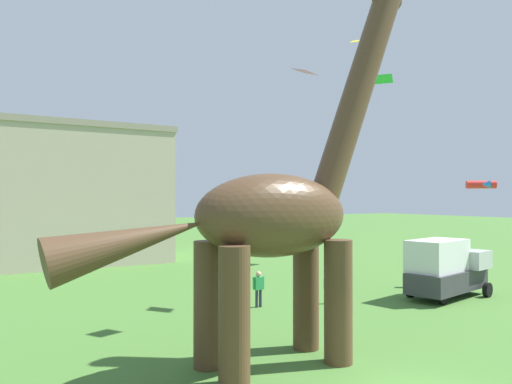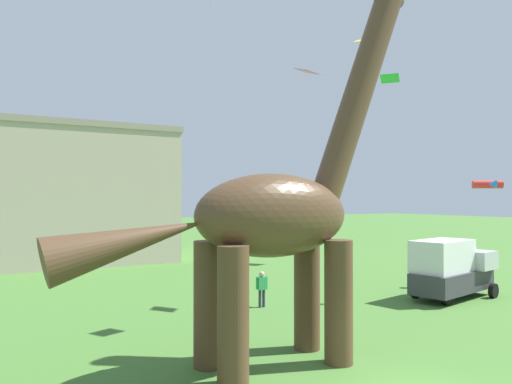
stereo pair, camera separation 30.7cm
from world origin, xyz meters
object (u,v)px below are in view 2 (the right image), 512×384
Objects in this scene: kite_mid_center at (368,39)px; kite_near_high at (308,71)px; parked_box_truck at (451,268)px; person_strolling_adult at (332,285)px; person_photographer at (262,285)px; kite_far_left at (489,184)px; kite_apex at (390,79)px; dinosaur_sculpture at (272,215)px.

kite_near_high is (-5.51, -2.18, -2.92)m from kite_mid_center.
person_strolling_adult is at bearing 150.16° from parked_box_truck.
parked_box_truck is 10.55m from person_photographer.
kite_mid_center reaches higher than kite_far_left.
kite_apex reaches higher than kite_mid_center.
person_strolling_adult is at bearing -143.51° from kite_apex.
kite_far_left is 1.09× the size of kite_mid_center.
kite_far_left is at bearing 82.80° from person_strolling_adult.
person_strolling_adult is at bearing 36.38° from kite_near_high.
parked_box_truck is 6.87m from person_strolling_adult.
person_photographer is at bearing -151.53° from kite_apex.
dinosaur_sculpture is 15.04m from parked_box_truck.
dinosaur_sculpture is 8.49× the size of person_strolling_adult.
dinosaur_sculpture is at bearing -174.79° from parked_box_truck.
kite_mid_center is 17.53m from kite_apex.
kite_mid_center is (-4.17, 1.93, 12.37)m from parked_box_truck.
kite_near_high is (-3.18, -2.34, 10.13)m from person_strolling_adult.
dinosaur_sculpture is 9.37m from person_photographer.
person_photographer is (-10.03, 3.22, -0.56)m from parked_box_truck.
kite_near_high reaches higher than person_strolling_adult.
dinosaur_sculpture is 31.05m from kite_apex.
kite_mid_center is at bearing 21.54° from kite_near_high.
kite_near_high is at bearing -57.37° from person_strolling_adult.
parked_box_truck is 2.83× the size of kite_apex.
person_photographer is (4.00, 7.58, -3.81)m from dinosaur_sculpture.
dinosaur_sculpture is at bearing -147.48° from kite_mid_center.
kite_apex is (22.90, 17.83, 11.03)m from dinosaur_sculpture.
kite_mid_center is (5.85, -1.29, 12.93)m from person_photographer.
parked_box_truck is 13.19m from kite_mid_center.
kite_far_left is at bearing 6.26° from kite_near_high.
kite_far_left is at bearing 2.82° from parked_box_truck.
person_strolling_adult is at bearing 176.02° from kite_mid_center.
kite_near_high is (4.34, 4.10, 6.20)m from dinosaur_sculpture.
kite_mid_center is at bearing 143.16° from parked_box_truck.
person_photographer is at bearing -111.60° from person_strolling_adult.
kite_near_high is at bearing 169.43° from parked_box_truck.
kite_near_high is at bearing -155.43° from person_photographer.
dinosaur_sculpture is at bearing 171.16° from person_photographer.
kite_mid_center is (9.85, 6.28, 9.12)m from dinosaur_sculpture.
kite_far_left is at bearing -106.89° from kite_apex.
kite_near_high is at bearing 25.99° from dinosaur_sculpture.
parked_box_truck is at bearing -165.13° from kite_far_left.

